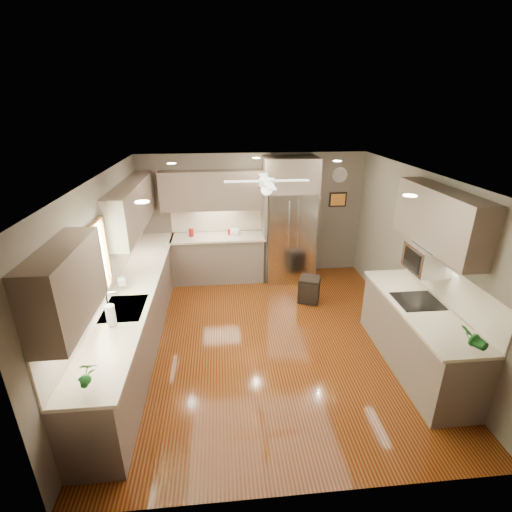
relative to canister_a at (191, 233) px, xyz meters
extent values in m
plane|color=#451109|center=(1.25, -2.22, -1.02)|extent=(5.00, 5.00, 0.00)
plane|color=white|center=(1.25, -2.22, 1.48)|extent=(5.00, 5.00, 0.00)
plane|color=brown|center=(1.25, 0.28, 0.23)|extent=(4.50, 0.00, 4.50)
plane|color=brown|center=(1.25, -4.72, 0.23)|extent=(4.50, 0.00, 4.50)
plane|color=brown|center=(-1.00, -2.22, 0.23)|extent=(0.00, 5.00, 5.00)
plane|color=brown|center=(3.50, -2.22, 0.23)|extent=(0.00, 5.00, 5.00)
cylinder|color=maroon|center=(0.00, 0.00, 0.00)|extent=(0.12, 0.12, 0.15)
cylinder|color=maroon|center=(0.75, 0.02, -0.02)|extent=(0.10, 0.10, 0.11)
imported|color=white|center=(-0.84, -2.12, 0.03)|extent=(0.12, 0.12, 0.21)
imported|color=#1B5F21|center=(-0.69, -4.18, 0.08)|extent=(0.19, 0.14, 0.33)
imported|color=#1B5F21|center=(3.17, -3.99, 0.08)|extent=(0.21, 0.19, 0.33)
imported|color=#BEAE8F|center=(0.86, -0.02, -0.05)|extent=(0.26, 0.26, 0.06)
cube|color=brown|center=(-0.70, -2.07, -0.57)|extent=(0.60, 4.70, 0.90)
cube|color=beige|center=(-0.69, -2.07, -0.10)|extent=(0.65, 4.70, 0.04)
cube|color=beige|center=(-0.99, -2.07, 0.18)|extent=(0.02, 4.70, 0.50)
cube|color=brown|center=(0.52, -0.02, -0.57)|extent=(1.85, 0.60, 0.90)
cube|color=beige|center=(0.52, -0.04, -0.10)|extent=(1.85, 0.65, 0.04)
cube|color=beige|center=(0.52, 0.27, 0.18)|extent=(1.85, 0.02, 0.50)
cube|color=brown|center=(-0.84, -3.82, 0.81)|extent=(0.33, 1.20, 0.75)
cube|color=brown|center=(-0.84, -0.92, 0.81)|extent=(0.33, 2.40, 0.75)
cube|color=brown|center=(0.52, 0.11, 0.81)|extent=(2.15, 0.33, 0.75)
cube|color=brown|center=(3.33, -2.77, 1.01)|extent=(0.33, 1.70, 0.75)
cube|color=#BFF2B2|center=(-0.99, -2.72, 0.53)|extent=(0.01, 1.00, 0.80)
cube|color=#9C672A|center=(-0.96, -2.72, 0.96)|extent=(0.05, 1.12, 0.06)
cube|color=#9C672A|center=(-0.96, -2.72, 0.10)|extent=(0.05, 1.12, 0.06)
cube|color=#9C672A|center=(-0.96, -3.25, 0.53)|extent=(0.05, 0.06, 0.80)
cube|color=#9C672A|center=(-0.96, -2.19, 0.53)|extent=(0.05, 0.06, 0.80)
cube|color=silver|center=(-0.68, -2.72, -0.09)|extent=(0.50, 0.70, 0.03)
cube|color=#262626|center=(-0.68, -2.72, -0.13)|extent=(0.44, 0.62, 0.05)
cylinder|color=silver|center=(-0.88, -2.72, 0.03)|extent=(0.02, 0.02, 0.24)
cylinder|color=silver|center=(-0.82, -2.72, 0.15)|extent=(0.16, 0.02, 0.02)
cube|color=silver|center=(1.95, -0.08, -0.11)|extent=(0.92, 0.72, 1.82)
cube|color=black|center=(1.95, -0.42, -0.36)|extent=(0.88, 0.02, 0.02)
cube|color=black|center=(1.95, -0.43, 0.23)|extent=(0.01, 0.02, 1.00)
cylinder|color=silver|center=(1.87, -0.46, 0.23)|extent=(0.02, 0.02, 0.90)
cylinder|color=silver|center=(2.03, -0.46, 0.23)|extent=(0.02, 0.02, 0.90)
cube|color=brown|center=(1.95, -0.02, 1.12)|extent=(1.04, 0.60, 0.63)
cube|color=brown|center=(1.45, -0.02, -0.11)|extent=(0.06, 0.60, 1.82)
cube|color=brown|center=(2.45, -0.02, -0.11)|extent=(0.06, 0.60, 1.82)
cube|color=brown|center=(3.17, -3.02, -0.57)|extent=(0.65, 2.20, 0.90)
cube|color=beige|center=(3.16, -3.02, -0.10)|extent=(0.70, 2.20, 0.04)
cube|color=beige|center=(3.49, -3.02, 0.18)|extent=(0.02, 2.20, 0.50)
cube|color=black|center=(3.16, -2.92, -0.08)|extent=(0.56, 0.52, 0.01)
cube|color=silver|center=(3.28, -2.77, 0.46)|extent=(0.42, 0.55, 0.34)
cube|color=black|center=(3.07, -2.77, 0.46)|extent=(0.02, 0.40, 0.26)
cylinder|color=white|center=(1.25, -1.92, 1.44)|extent=(0.03, 0.03, 0.08)
cylinder|color=white|center=(1.25, -1.92, 1.34)|extent=(0.22, 0.22, 0.10)
sphere|color=white|center=(1.25, -1.92, 1.24)|extent=(0.16, 0.16, 0.16)
cube|color=white|center=(1.60, -1.92, 1.36)|extent=(0.48, 0.11, 0.01)
cube|color=white|center=(1.25, -1.57, 1.36)|extent=(0.11, 0.48, 0.01)
cube|color=white|center=(0.90, -1.92, 1.36)|extent=(0.48, 0.11, 0.01)
cube|color=white|center=(1.25, -2.27, 1.36)|extent=(0.11, 0.48, 0.01)
cylinder|color=white|center=(-0.15, -0.92, 1.47)|extent=(0.14, 0.14, 0.01)
cylinder|color=white|center=(2.55, -0.92, 1.47)|extent=(0.14, 0.14, 0.01)
cylinder|color=white|center=(-0.15, -3.42, 1.47)|extent=(0.14, 0.14, 0.01)
cylinder|color=white|center=(2.55, -3.42, 1.47)|extent=(0.14, 0.14, 0.01)
cylinder|color=white|center=(1.25, -0.42, 1.47)|extent=(0.14, 0.14, 0.01)
cylinder|color=white|center=(3.00, 0.26, 1.03)|extent=(0.30, 0.03, 0.30)
cylinder|color=silver|center=(3.00, 0.25, 1.03)|extent=(0.29, 0.00, 0.29)
cube|color=black|center=(3.00, 0.26, 0.53)|extent=(0.36, 0.03, 0.30)
cube|color=orange|center=(3.00, 0.24, 0.53)|extent=(0.30, 0.01, 0.24)
cube|color=black|center=(2.15, -1.13, -0.80)|extent=(0.47, 0.47, 0.41)
cube|color=black|center=(2.15, -1.13, -0.56)|extent=(0.44, 0.44, 0.03)
cylinder|color=white|center=(-0.73, -3.12, 0.06)|extent=(0.11, 0.11, 0.25)
cylinder|color=silver|center=(-0.73, -3.12, 0.07)|extent=(0.02, 0.02, 0.27)
camera|label=1|loc=(0.60, -7.01, 2.35)|focal=26.00mm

